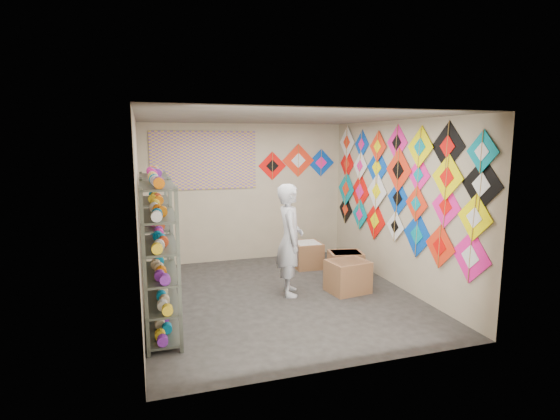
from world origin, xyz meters
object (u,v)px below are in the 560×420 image
object	(u,v)px
shelf_rack_front	(160,261)
carton_a	(348,276)
shopkeeper	(290,240)
carton_b	(346,265)
shelf_rack_back	(156,238)
carton_c	(307,255)

from	to	relation	value
shelf_rack_front	carton_a	world-z (taller)	shelf_rack_front
shopkeeper	carton_b	xyz separation A→B (m)	(1.19, 0.47, -0.64)
shelf_rack_back	shelf_rack_front	bearing A→B (deg)	-90.00
shelf_rack_back	carton_b	bearing A→B (deg)	1.55
shelf_rack_front	carton_b	distance (m)	3.52
shelf_rack_front	carton_a	bearing A→B (deg)	14.22
shelf_rack_front	carton_b	world-z (taller)	shelf_rack_front
carton_c	shelf_rack_back	bearing A→B (deg)	-160.01
carton_b	shopkeeper	bearing A→B (deg)	-147.27
shelf_rack_front	carton_b	size ratio (longest dim) A/B	3.39
shelf_rack_back	carton_c	size ratio (longest dim) A/B	3.47
shelf_rack_back	shopkeeper	size ratio (longest dim) A/B	1.10
carton_b	carton_c	distance (m)	0.90
shopkeeper	carton_b	bearing A→B (deg)	-55.96
shelf_rack_back	carton_a	world-z (taller)	shelf_rack_back
shopkeeper	carton_b	size ratio (longest dim) A/B	3.09
shopkeeper	carton_a	size ratio (longest dim) A/B	2.87
shelf_rack_back	carton_c	distance (m)	2.97
carton_a	carton_c	world-z (taller)	carton_a
shelf_rack_front	carton_a	xyz separation A→B (m)	(2.87, 0.73, -0.70)
carton_b	carton_c	xyz separation A→B (m)	(-0.41, 0.80, 0.01)
carton_a	carton_b	xyz separation A→B (m)	(0.28, 0.66, -0.02)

